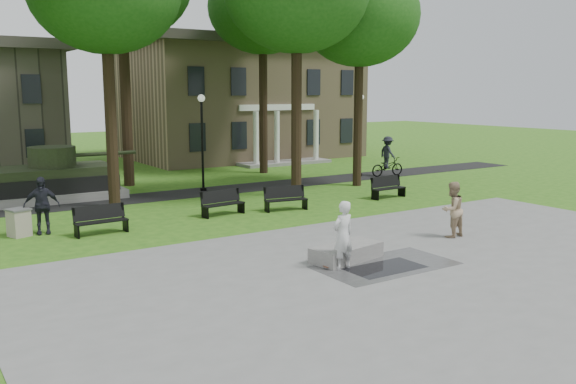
# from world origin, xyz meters

# --- Properties ---
(ground) EXTENTS (120.00, 120.00, 0.00)m
(ground) POSITION_xyz_m (0.00, 0.00, 0.00)
(ground) COLOR #295B15
(ground) RESTS_ON ground
(plaza) EXTENTS (22.00, 16.00, 0.02)m
(plaza) POSITION_xyz_m (0.00, -5.00, 0.01)
(plaza) COLOR gray
(plaza) RESTS_ON ground
(footpath) EXTENTS (44.00, 2.60, 0.01)m
(footpath) POSITION_xyz_m (0.00, 12.00, 0.01)
(footpath) COLOR black
(footpath) RESTS_ON ground
(building_right) EXTENTS (17.00, 12.00, 8.60)m
(building_right) POSITION_xyz_m (10.00, 26.00, 4.34)
(building_right) COLOR #9E8460
(building_right) RESTS_ON ground
(tree_3) EXTENTS (6.00, 6.00, 11.19)m
(tree_3) POSITION_xyz_m (8.00, 9.50, 8.60)
(tree_3) COLOR black
(tree_3) RESTS_ON ground
(tree_5) EXTENTS (6.40, 6.40, 12.44)m
(tree_5) POSITION_xyz_m (6.50, 16.50, 9.67)
(tree_5) COLOR black
(tree_5) RESTS_ON ground
(lamp_mid) EXTENTS (0.36, 0.36, 4.73)m
(lamp_mid) POSITION_xyz_m (0.50, 12.30, 2.79)
(lamp_mid) COLOR black
(lamp_mid) RESTS_ON ground
(lamp_right) EXTENTS (0.36, 0.36, 4.73)m
(lamp_right) POSITION_xyz_m (10.50, 12.30, 2.79)
(lamp_right) COLOR black
(lamp_right) RESTS_ON ground
(tank_monument) EXTENTS (7.45, 3.40, 2.40)m
(tank_monument) POSITION_xyz_m (-6.46, 14.00, 0.86)
(tank_monument) COLOR gray
(tank_monument) RESTS_ON ground
(puddle) EXTENTS (2.20, 1.20, 0.00)m
(puddle) POSITION_xyz_m (-1.04, -2.71, 0.02)
(puddle) COLOR black
(puddle) RESTS_ON plaza
(concrete_block) EXTENTS (2.34, 1.36, 0.45)m
(concrete_block) POSITION_xyz_m (-1.43, -1.46, 0.24)
(concrete_block) COLOR gray
(concrete_block) RESTS_ON plaza
(skateboard) EXTENTS (0.79, 0.27, 0.07)m
(skateboard) POSITION_xyz_m (-2.14, -1.90, 0.06)
(skateboard) COLOR brown
(skateboard) RESTS_ON plaza
(skateboarder) EXTENTS (0.74, 0.53, 1.91)m
(skateboarder) POSITION_xyz_m (-2.08, -2.11, 0.98)
(skateboarder) COLOR silver
(skateboarder) RESTS_ON plaza
(friend_watching) EXTENTS (0.97, 0.78, 1.88)m
(friend_watching) POSITION_xyz_m (3.32, -1.16, 0.96)
(friend_watching) COLOR tan
(friend_watching) RESTS_ON plaza
(pedestrian_walker) EXTENTS (1.25, 0.72, 2.00)m
(pedestrian_walker) POSITION_xyz_m (-8.13, 6.93, 1.00)
(pedestrian_walker) COLOR black
(pedestrian_walker) RESTS_ON ground
(cyclist) EXTENTS (2.19, 1.26, 2.32)m
(cyclist) POSITION_xyz_m (11.76, 11.30, 0.94)
(cyclist) COLOR black
(cyclist) RESTS_ON ground
(park_bench_0) EXTENTS (1.82, 0.59, 1.00)m
(park_bench_0) POSITION_xyz_m (-6.45, 5.82, 0.52)
(park_bench_0) COLOR black
(park_bench_0) RESTS_ON ground
(park_bench_1) EXTENTS (1.84, 0.71, 1.00)m
(park_bench_1) POSITION_xyz_m (-1.44, 6.43, 0.52)
(park_bench_1) COLOR black
(park_bench_1) RESTS_ON ground
(park_bench_2) EXTENTS (1.85, 0.83, 1.00)m
(park_bench_2) POSITION_xyz_m (1.19, 5.91, 0.52)
(park_bench_2) COLOR black
(park_bench_2) RESTS_ON ground
(park_bench_3) EXTENTS (1.82, 0.59, 1.00)m
(park_bench_3) POSITION_xyz_m (6.79, 5.83, 0.52)
(park_bench_3) COLOR black
(park_bench_3) RESTS_ON ground
(trash_bin) EXTENTS (0.84, 0.84, 0.96)m
(trash_bin) POSITION_xyz_m (-8.88, 6.98, 0.49)
(trash_bin) COLOR gray
(trash_bin) RESTS_ON ground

